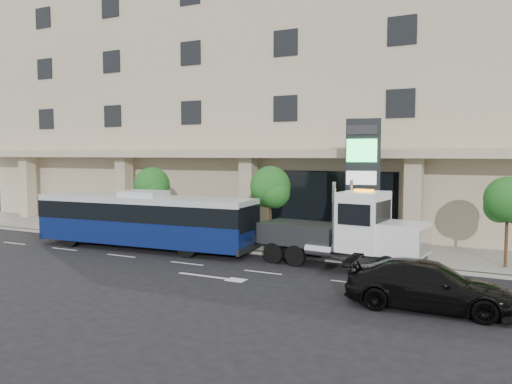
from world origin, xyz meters
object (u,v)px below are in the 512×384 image
(tow_truck, at_px, (347,232))
(black_sedan, at_px, (429,285))
(signage_pylon, at_px, (363,186))
(city_bus, at_px, (144,219))

(tow_truck, height_order, black_sedan, tow_truck)
(black_sedan, height_order, signage_pylon, signage_pylon)
(city_bus, distance_m, black_sedan, 15.91)
(city_bus, distance_m, tow_truck, 11.20)
(city_bus, relative_size, black_sedan, 2.33)
(city_bus, xyz_separation_m, signage_pylon, (11.12, 3.35, 1.96))
(city_bus, xyz_separation_m, black_sedan, (15.33, -4.20, -0.83))
(city_bus, xyz_separation_m, tow_truck, (11.19, 0.43, 0.01))
(black_sedan, distance_m, signage_pylon, 9.08)
(tow_truck, bearing_deg, signage_pylon, 97.79)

